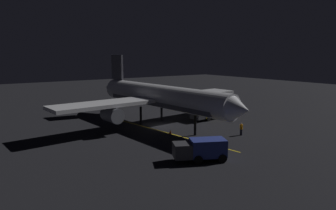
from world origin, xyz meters
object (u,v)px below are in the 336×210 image
baggage_truck (202,150)px  traffic_cone_near_left (170,132)px  catering_truck (208,112)px  traffic_cone_near_right (191,139)px  ground_crew_worker (241,129)px  airliner (158,97)px

baggage_truck → traffic_cone_near_left: bearing=-108.9°
catering_truck → traffic_cone_near_right: size_ratio=11.46×
catering_truck → traffic_cone_near_left: size_ratio=11.46×
catering_truck → ground_crew_worker: 10.88m
baggage_truck → traffic_cone_near_left: (-3.73, -10.88, -0.93)m
ground_crew_worker → traffic_cone_near_left: 9.75m
traffic_cone_near_left → traffic_cone_near_right: bearing=91.2°
ground_crew_worker → traffic_cone_near_left: bearing=-40.1°
baggage_truck → catering_truck: bearing=-133.9°
airliner → catering_truck: bearing=170.9°
airliner → traffic_cone_near_right: size_ratio=61.82×
traffic_cone_near_right → baggage_truck: bearing=59.2°
baggage_truck → traffic_cone_near_right: bearing=-120.8°
catering_truck → ground_crew_worker: bearing=72.5°
airliner → traffic_cone_near_right: (1.56, 10.01, -4.15)m
catering_truck → traffic_cone_near_right: catering_truck is taller
catering_truck → baggage_truck: bearing=46.1°
traffic_cone_near_right → catering_truck: bearing=-141.1°
airliner → traffic_cone_near_left: (1.66, 5.55, -4.15)m
traffic_cone_near_left → traffic_cone_near_right: 4.46m
catering_truck → traffic_cone_near_right: bearing=38.9°
baggage_truck → ground_crew_worker: bearing=-157.6°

